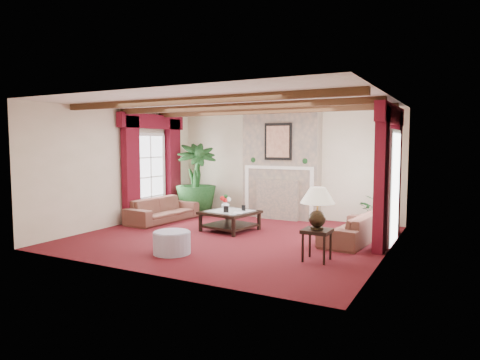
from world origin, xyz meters
The scene contains 23 objects.
floor centered at (0.00, 0.00, 0.00)m, with size 6.00×6.00×0.00m, color #4A0D0E.
ceiling centered at (0.00, 0.00, 2.70)m, with size 6.00×6.00×0.00m, color white.
back_wall centered at (0.00, 2.75, 1.35)m, with size 6.00×0.02×2.70m, color beige.
left_wall centered at (-3.00, 0.00, 1.35)m, with size 0.02×5.50×2.70m, color beige.
right_wall centered at (3.00, 0.00, 1.35)m, with size 0.02×5.50×2.70m, color beige.
ceiling_beams centered at (0.00, 0.00, 2.64)m, with size 6.00×3.00×0.12m, color #3B2113, non-canonical shape.
fireplace centered at (0.00, 2.55, 2.70)m, with size 2.00×0.52×2.70m, color #9D8065, non-canonical shape.
french_door_left centered at (-2.97, 1.00, 2.13)m, with size 0.10×1.10×2.16m, color white, non-canonical shape.
french_door_right centered at (2.97, 1.00, 2.13)m, with size 0.10×1.10×2.16m, color white, non-canonical shape.
curtains_left centered at (-2.86, 1.00, 2.55)m, with size 0.20×2.40×2.55m, color #4D0A15, non-canonical shape.
curtains_right centered at (2.86, 1.00, 2.55)m, with size 0.20×2.40×2.55m, color #4D0A15, non-canonical shape.
sofa_left centered at (-2.38, 0.74, 0.38)m, with size 0.70×1.99×0.76m, color #3B101B.
sofa_right centered at (2.25, 0.72, 0.37)m, with size 0.72×1.92×0.73m, color #3B101B.
potted_palm centered at (-2.23, 2.00, 0.53)m, with size 2.10×2.11×1.07m, color black.
small_plant centered at (2.50, 1.91, 0.31)m, with size 1.04×1.06×0.62m, color black.
coffee_table centered at (-0.37, 0.54, 0.21)m, with size 1.05×1.05×0.43m, color black, non-canonical shape.
side_table centered at (2.06, -0.90, 0.26)m, with size 0.44×0.44×0.52m, color black, non-canonical shape.
ottoman centered at (-0.30, -1.65, 0.19)m, with size 0.65×0.65×0.38m, color #938DA0.
table_lamp centered at (2.06, -0.90, 0.88)m, with size 0.56×0.56×0.71m, color black, non-canonical shape.
flower_vase centered at (-0.66, 0.85, 0.52)m, with size 0.20×0.21×0.18m, color silver.
book centered at (-0.16, 0.30, 0.57)m, with size 0.20×0.09×0.27m, color black.
photo_frame_a centered at (-0.33, 0.30, 0.50)m, with size 0.11×0.02×0.15m, color black, non-canonical shape.
photo_frame_b centered at (-0.12, 0.69, 0.50)m, with size 0.10×0.02×0.13m, color black, non-canonical shape.
Camera 1 is at (4.16, -7.53, 1.92)m, focal length 32.00 mm.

